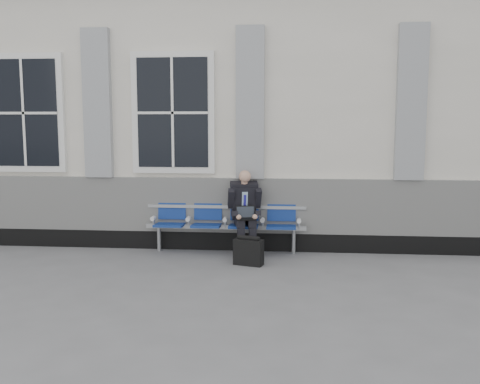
# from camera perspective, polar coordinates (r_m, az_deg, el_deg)

# --- Properties ---
(ground) EXTENTS (70.00, 70.00, 0.00)m
(ground) POSITION_cam_1_polar(r_m,az_deg,el_deg) (7.76, -11.75, -8.39)
(ground) COLOR slate
(ground) RESTS_ON ground
(station_building) EXTENTS (14.40, 4.40, 4.49)m
(station_building) POSITION_cam_1_polar(r_m,az_deg,el_deg) (10.84, -6.77, 8.03)
(station_building) COLOR silver
(station_building) RESTS_ON ground
(bench) EXTENTS (2.60, 0.47, 0.91)m
(bench) POSITION_cam_1_polar(r_m,az_deg,el_deg) (8.65, -1.54, -2.85)
(bench) COLOR #9EA0A3
(bench) RESTS_ON ground
(businessman) EXTENTS (0.56, 0.76, 1.35)m
(businessman) POSITION_cam_1_polar(r_m,az_deg,el_deg) (8.47, 0.52, -1.80)
(businessman) COLOR black
(businessman) RESTS_ON ground
(briefcase) EXTENTS (0.46, 0.30, 0.44)m
(briefcase) POSITION_cam_1_polar(r_m,az_deg,el_deg) (7.94, 0.92, -6.37)
(briefcase) COLOR black
(briefcase) RESTS_ON ground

